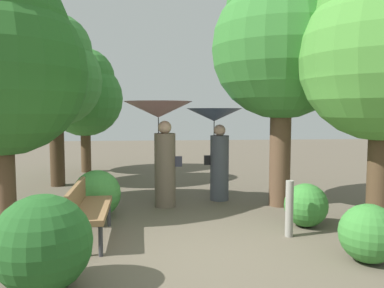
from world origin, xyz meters
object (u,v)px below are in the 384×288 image
(person_right, at_px, (216,134))
(tree_mid_right, at_px, (282,35))
(tree_near_right, at_px, (384,43))
(tree_near_left, at_px, (85,92))
(tree_far_back, at_px, (55,71))
(tree_mid_left, at_px, (0,58))
(path_marker_post, at_px, (289,209))
(park_bench, at_px, (87,206))
(person_left, at_px, (161,128))

(person_right, xyz_separation_m, tree_mid_right, (1.20, -0.60, 1.97))
(person_right, bearing_deg, tree_near_right, -124.88)
(tree_near_left, relative_size, tree_far_back, 0.89)
(tree_mid_left, bearing_deg, tree_mid_right, 3.53)
(tree_mid_left, bearing_deg, path_marker_post, -18.57)
(park_bench, height_order, path_marker_post, path_marker_post)
(person_left, xyz_separation_m, tree_mid_left, (-2.81, -0.47, 1.28))
(person_left, height_order, tree_mid_right, tree_mid_right)
(tree_near_left, bearing_deg, tree_near_right, -47.34)
(person_left, relative_size, tree_mid_left, 0.46)
(tree_near_left, distance_m, path_marker_post, 8.14)
(person_right, distance_m, path_marker_post, 2.79)
(tree_far_back, bearing_deg, tree_mid_left, -94.15)
(park_bench, xyz_separation_m, tree_mid_left, (-1.71, 1.49, 2.33))
(tree_near_left, height_order, path_marker_post, tree_near_left)
(person_left, distance_m, tree_mid_left, 3.12)
(tree_mid_left, distance_m, tree_far_back, 2.85)
(tree_near_left, distance_m, tree_near_right, 8.60)
(tree_mid_right, distance_m, tree_far_back, 5.61)
(tree_mid_left, distance_m, tree_mid_right, 5.24)
(tree_near_right, distance_m, tree_far_back, 7.38)
(person_left, xyz_separation_m, tree_near_left, (-2.29, 4.59, 0.92))
(person_left, height_order, path_marker_post, person_left)
(path_marker_post, bearing_deg, tree_mid_right, 76.24)
(tree_near_left, xyz_separation_m, tree_far_back, (-0.32, -2.22, 0.41))
(person_left, bearing_deg, tree_near_left, 34.39)
(tree_mid_left, bearing_deg, person_right, 12.95)
(tree_mid_left, height_order, tree_far_back, tree_mid_left)
(park_bench, distance_m, tree_near_left, 6.94)
(tree_far_back, distance_m, path_marker_post, 6.80)
(tree_far_back, bearing_deg, path_marker_post, -44.39)
(park_bench, bearing_deg, tree_near_left, 7.98)
(path_marker_post, bearing_deg, tree_near_right, 11.76)
(tree_near_right, distance_m, tree_mid_left, 6.47)
(tree_far_back, bearing_deg, tree_near_left, 81.90)
(tree_near_right, relative_size, tree_far_back, 1.05)
(tree_near_right, bearing_deg, path_marker_post, -168.24)
(person_left, relative_size, path_marker_post, 2.44)
(tree_mid_right, bearing_deg, tree_far_back, 153.22)
(person_left, distance_m, person_right, 1.27)
(tree_mid_left, height_order, path_marker_post, tree_mid_left)
(tree_mid_right, xyz_separation_m, tree_far_back, (-4.99, 2.52, -0.48))
(tree_near_left, height_order, tree_far_back, tree_far_back)
(person_left, xyz_separation_m, tree_near_right, (3.53, -1.72, 1.41))
(tree_near_left, xyz_separation_m, tree_mid_left, (-0.52, -5.06, 0.35))
(person_right, distance_m, tree_near_left, 5.51)
(tree_mid_left, bearing_deg, park_bench, -40.95)
(park_bench, distance_m, tree_far_back, 5.17)
(person_right, height_order, park_bench, person_right)
(tree_near_left, distance_m, tree_mid_left, 5.10)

